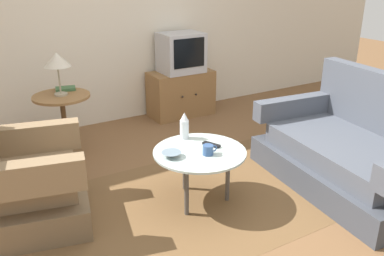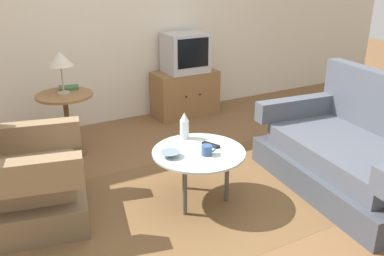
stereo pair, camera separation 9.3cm
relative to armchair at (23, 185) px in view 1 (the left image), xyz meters
name	(u,v)px [view 1 (the left image)]	position (x,y,z in m)	size (l,w,h in m)	color
ground_plane	(220,206)	(1.38, -0.59, -0.31)	(16.00, 16.00, 0.00)	brown
back_wall	(106,10)	(1.38, 1.81, 1.04)	(9.00, 0.12, 2.70)	beige
area_rug	(199,200)	(1.29, -0.43, -0.31)	(2.69, 1.62, 0.00)	brown
armchair	(23,185)	(0.00, 0.00, 0.00)	(0.98, 1.01, 0.86)	brown
couch	(354,153)	(2.61, -0.86, -0.01)	(1.12, 1.70, 0.96)	#3E424B
coffee_table	(200,156)	(1.29, -0.43, 0.11)	(0.75, 0.75, 0.45)	#B2C6C1
side_table	(63,112)	(0.58, 1.02, 0.16)	(0.56, 0.56, 0.65)	olive
tv_stand	(181,93)	(2.19, 1.50, -0.02)	(0.81, 0.44, 0.58)	olive
television	(181,53)	(2.19, 1.49, 0.51)	(0.52, 0.41, 0.49)	#B7B7BC
table_lamp	(57,61)	(0.58, 1.01, 0.68)	(0.26, 0.26, 0.42)	#9E937A
vase	(184,126)	(1.31, -0.14, 0.26)	(0.08, 0.08, 0.23)	white
mug	(208,150)	(1.31, -0.52, 0.19)	(0.13, 0.08, 0.08)	#335184
bowl	(171,155)	(1.04, -0.41, 0.17)	(0.16, 0.16, 0.04)	slate
tv_remote_dark	(211,145)	(1.42, -0.39, 0.16)	(0.10, 0.16, 0.02)	black
book	(66,89)	(0.66, 1.17, 0.35)	(0.22, 0.17, 0.03)	#3D663D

